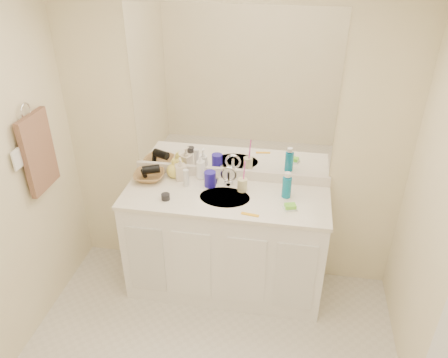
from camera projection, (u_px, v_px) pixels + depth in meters
name	position (u px, v px, depth m)	size (l,w,h in m)	color
wall_back	(231.00, 140.00, 3.26)	(2.60, 0.02, 2.40)	#F6E9C0
vanity_cabinet	(225.00, 245.00, 3.42)	(1.50, 0.55, 0.85)	white
countertop	(225.00, 197.00, 3.20)	(1.52, 0.57, 0.03)	white
backsplash	(231.00, 174.00, 3.39)	(1.52, 0.03, 0.08)	white
sink_basin	(225.00, 198.00, 3.18)	(0.37, 0.37, 0.02)	#B5AF9E
faucet	(229.00, 178.00, 3.30)	(0.02, 0.02, 0.11)	silver
mirror	(232.00, 94.00, 3.07)	(1.48, 0.01, 1.20)	white
blue_mug	(210.00, 179.00, 3.28)	(0.09, 0.09, 0.12)	#1F1699
tan_cup	(242.00, 185.00, 3.22)	(0.07, 0.07, 0.10)	beige
toothbrush	(244.00, 173.00, 3.17)	(0.01, 0.01, 0.21)	#F540B8
mouthwash_bottle	(287.00, 187.00, 3.14)	(0.07, 0.07, 0.16)	#0D749C
soap_dish	(290.00, 208.00, 3.04)	(0.09, 0.07, 0.01)	white
green_soap	(290.00, 206.00, 3.03)	(0.08, 0.05, 0.03)	#76DF36
orange_comb	(250.00, 214.00, 2.98)	(0.12, 0.03, 0.01)	yellow
dark_jar	(166.00, 197.00, 3.13)	(0.06, 0.06, 0.04)	black
extra_white_bottle	(186.00, 178.00, 3.27)	(0.04, 0.04, 0.14)	silver
soap_bottle_white	(201.00, 167.00, 3.36)	(0.08, 0.08, 0.21)	white
soap_bottle_cream	(181.00, 169.00, 3.35)	(0.08, 0.08, 0.18)	beige
soap_bottle_yellow	(174.00, 168.00, 3.39)	(0.12, 0.12, 0.15)	#ECDD5C
wicker_basket	(149.00, 176.00, 3.38)	(0.24, 0.24, 0.06)	olive
hair_dryer	(151.00, 169.00, 3.34)	(0.07, 0.07, 0.13)	black
towel_ring	(26.00, 111.00, 2.82)	(0.11, 0.11, 0.01)	silver
hand_towel	(39.00, 153.00, 2.97)	(0.04, 0.32, 0.55)	brown
switch_plate	(17.00, 159.00, 2.78)	(0.01, 0.09, 0.13)	white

